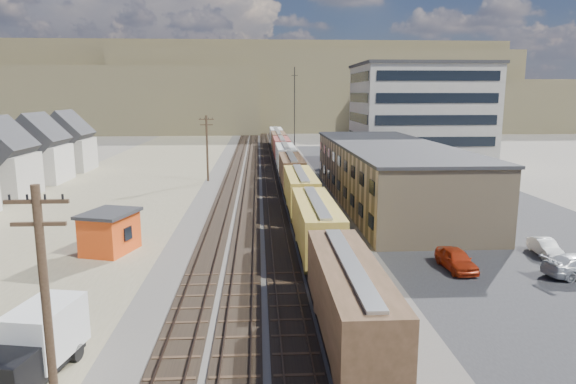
{
  "coord_description": "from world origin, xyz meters",
  "views": [
    {
      "loc": [
        -0.8,
        -35.87,
        13.05
      ],
      "look_at": [
        2.28,
        16.83,
        3.0
      ],
      "focal_mm": 32.0,
      "sensor_mm": 36.0,
      "label": 1
    }
  ],
  "objects": [
    {
      "name": "freight_train",
      "position": [
        3.8,
        41.98,
        2.79
      ],
      "size": [
        3.0,
        119.74,
        4.46
      ],
      "color": "black",
      "rests_on": "ground"
    },
    {
      "name": "warehouse",
      "position": [
        14.98,
        25.0,
        3.65
      ],
      "size": [
        12.4,
        40.4,
        7.25
      ],
      "color": "tan",
      "rests_on": "ground"
    },
    {
      "name": "dirt_yard",
      "position": [
        -20.0,
        40.0,
        0.01
      ],
      "size": [
        24.0,
        180.0,
        0.03
      ],
      "primitive_type": "cube",
      "color": "#7F7457",
      "rests_on": "ground"
    },
    {
      "name": "office_tower",
      "position": [
        27.95,
        54.95,
        9.26
      ],
      "size": [
        22.6,
        18.6,
        18.45
      ],
      "color": "#9E998E",
      "rests_on": "ground"
    },
    {
      "name": "parked_car_blue",
      "position": [
        22.47,
        55.75,
        0.82
      ],
      "size": [
        5.14,
        6.49,
        1.64
      ],
      "primitive_type": "imported",
      "rotation": [
        0.0,
        0.0,
        0.48
      ],
      "color": "navy",
      "rests_on": "ground"
    },
    {
      "name": "parked_car_red",
      "position": [
        14.04,
        0.33,
        0.8
      ],
      "size": [
        2.12,
        4.78,
        1.6
      ],
      "primitive_type": "imported",
      "rotation": [
        0.0,
        0.0,
        0.05
      ],
      "color": "#B32E10",
      "rests_on": "ground"
    },
    {
      "name": "utility_pole_south",
      "position": [
        -8.5,
        -18.0,
        5.3
      ],
      "size": [
        2.2,
        0.32,
        10.0
      ],
      "color": "#382619",
      "rests_on": "ground"
    },
    {
      "name": "utility_pole_north",
      "position": [
        -8.5,
        42.0,
        5.3
      ],
      "size": [
        2.2,
        0.32,
        10.0
      ],
      "color": "#382619",
      "rests_on": "ground"
    },
    {
      "name": "sign_post",
      "position": [
        -12.03,
        -10.59,
        1.04
      ],
      "size": [
        0.57,
        0.16,
        1.51
      ],
      "color": "#382619",
      "rests_on": "ground"
    },
    {
      "name": "ballast_bed",
      "position": [
        0.0,
        50.0,
        0.03
      ],
      "size": [
        18.0,
        200.0,
        0.06
      ],
      "primitive_type": "cube",
      "color": "#4C4742",
      "rests_on": "ground"
    },
    {
      "name": "maintenance_shed",
      "position": [
        -13.25,
        6.33,
        1.8
      ],
      "size": [
        4.95,
        5.67,
        3.51
      ],
      "color": "#F14E16",
      "rests_on": "ground"
    },
    {
      "name": "parked_car_far",
      "position": [
        30.3,
        57.91,
        0.68
      ],
      "size": [
        3.07,
        4.28,
        1.35
      ],
      "primitive_type": "imported",
      "rotation": [
        0.0,
        0.0,
        -0.42
      ],
      "color": "white",
      "rests_on": "ground"
    },
    {
      "name": "hills_north",
      "position": [
        0.17,
        167.92,
        14.1
      ],
      "size": [
        265.0,
        80.0,
        32.0
      ],
      "color": "brown",
      "rests_on": "ground"
    },
    {
      "name": "box_truck",
      "position": [
        -11.2,
        -13.09,
        1.64
      ],
      "size": [
        3.29,
        6.33,
        3.21
      ],
      "color": "silver",
      "rests_on": "ground"
    },
    {
      "name": "radio_mast",
      "position": [
        6.0,
        60.0,
        9.12
      ],
      "size": [
        1.2,
        0.16,
        18.0
      ],
      "color": "black",
      "rests_on": "ground"
    },
    {
      "name": "rail_tracks",
      "position": [
        -0.55,
        50.0,
        0.11
      ],
      "size": [
        11.4,
        200.0,
        0.24
      ],
      "color": "black",
      "rests_on": "ground"
    },
    {
      "name": "ground",
      "position": [
        0.0,
        0.0,
        0.0
      ],
      "size": [
        300.0,
        300.0,
        0.0
      ],
      "primitive_type": "plane",
      "color": "#6B6356",
      "rests_on": "ground"
    },
    {
      "name": "asphalt_lot",
      "position": [
        22.0,
        35.0,
        0.02
      ],
      "size": [
        26.0,
        120.0,
        0.04
      ],
      "primitive_type": "cube",
      "color": "#232326",
      "rests_on": "ground"
    },
    {
      "name": "parked_car_white",
      "position": [
        22.66,
        3.31,
        0.68
      ],
      "size": [
        1.82,
        4.22,
        1.35
      ],
      "primitive_type": "imported",
      "rotation": [
        0.0,
        0.0,
        -0.1
      ],
      "color": "silver",
      "rests_on": "ground"
    }
  ]
}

